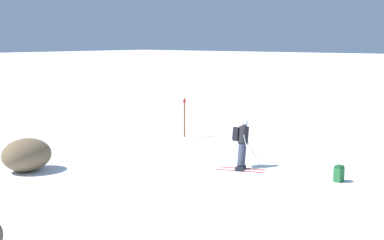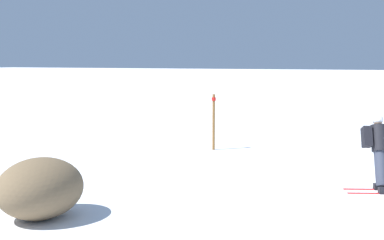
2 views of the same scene
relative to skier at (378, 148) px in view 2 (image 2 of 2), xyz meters
The scene contains 4 objects.
ground_plane 1.86m from the skier, behind, with size 300.00×300.00×0.00m, color white.
skier is the anchor object (origin of this frame).
exposed_boulder_0 7.12m from the skier, 133.10° to the left, with size 1.67×1.42×1.08m, color brown.
trail_marker 6.08m from the skier, 58.52° to the left, with size 0.13×0.13×1.74m.
Camera 2 is at (-10.51, -0.96, 2.79)m, focal length 50.00 mm.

